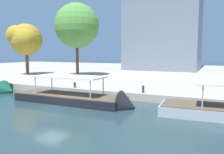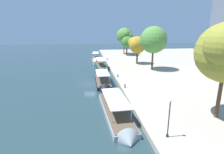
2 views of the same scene
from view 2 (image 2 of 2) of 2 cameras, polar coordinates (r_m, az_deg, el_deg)
The scene contains 14 objects.
ground_plane at distance 42.42m, azimuth -7.09°, elevation -2.20°, with size 220.00×220.00×0.00m, color #23383D.
dock_promenade at distance 54.39m, azimuth 31.44°, elevation -0.03°, with size 120.00×55.00×0.78m, color #A39989.
tour_boat_0 at distance 74.14m, azimuth -5.21°, elevation 5.65°, with size 11.68×3.57×3.88m.
tour_boat_1 at distance 57.97m, azimuth -3.44°, elevation 3.06°, with size 14.16×3.71×3.95m.
tour_boat_2 at distance 41.56m, azimuth -2.85°, elevation -2.06°, with size 12.51×3.16×3.88m.
tour_boat_3 at distance 26.78m, azimuth 1.62°, elevation -12.21°, with size 15.34×4.03×3.96m.
mooring_bollard_0 at distance 44.84m, azimuth 1.87°, elevation 0.41°, with size 0.27×0.27×0.69m.
mooring_bollard_1 at distance 69.25m, azimuth -1.51°, elevation 5.78°, with size 0.28×0.28×0.78m.
mooring_bollard_2 at distance 37.04m, azimuth 4.14°, elevation -2.79°, with size 0.25×0.25×0.78m.
lamp_post at distance 21.16m, azimuth 17.59°, elevation -12.07°, with size 0.33×0.33×4.53m.
tree_1 at distance 53.18m, azimuth 13.14°, elevation 11.26°, with size 7.57×7.57×12.39m.
tree_2 at distance 80.06m, azimuth 5.01°, elevation 11.05°, with size 5.15×5.14×8.28m.
tree_3 at distance 61.69m, azimuth 7.74°, elevation 10.14°, with size 5.67×5.85×9.20m.
tree_4 at distance 84.87m, azimuth 4.14°, elevation 12.85°, with size 7.28×7.39×11.85m.
Camera 2 is at (40.47, -0.27, 12.71)m, focal length 28.89 mm.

